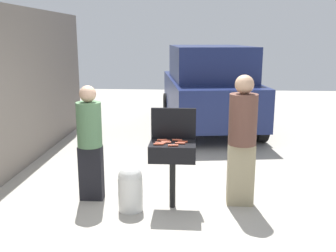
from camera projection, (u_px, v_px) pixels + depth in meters
name	position (u px, v px, depth m)	size (l,w,h in m)	color
ground_plane	(159.00, 211.00, 5.12)	(24.00, 24.00, 0.00)	#9E998E
bbq_grill	(173.00, 153.00, 5.08)	(0.60, 0.44, 0.89)	black
grill_lid_open	(174.00, 124.00, 5.22)	(0.60, 0.05, 0.42)	black
hot_dog_0	(165.00, 141.00, 5.11)	(0.03, 0.03, 0.13)	#B74C33
hot_dog_1	(166.00, 142.00, 5.03)	(0.03, 0.03, 0.13)	#C6593D
hot_dog_2	(160.00, 143.00, 5.00)	(0.03, 0.03, 0.13)	#C6593D
hot_dog_3	(162.00, 140.00, 5.15)	(0.03, 0.03, 0.13)	#B74C33
hot_dog_4	(183.00, 142.00, 5.06)	(0.03, 0.03, 0.13)	#AD4228
hot_dog_5	(177.00, 140.00, 5.15)	(0.03, 0.03, 0.13)	#B74C33
hot_dog_6	(159.00, 144.00, 4.94)	(0.03, 0.03, 0.13)	#AD4228
hot_dog_7	(173.00, 145.00, 4.89)	(0.03, 0.03, 0.13)	#C6593D
hot_dog_8	(180.00, 143.00, 4.99)	(0.03, 0.03, 0.13)	#B74C33
propane_tank	(130.00, 187.00, 5.08)	(0.32, 0.32, 0.62)	silver
person_left	(90.00, 139.00, 5.31)	(0.34, 0.34, 1.61)	black
person_right	(242.00, 136.00, 5.13)	(0.37, 0.37, 1.76)	gray
parked_minivan	(208.00, 87.00, 9.65)	(2.52, 4.62, 2.02)	navy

